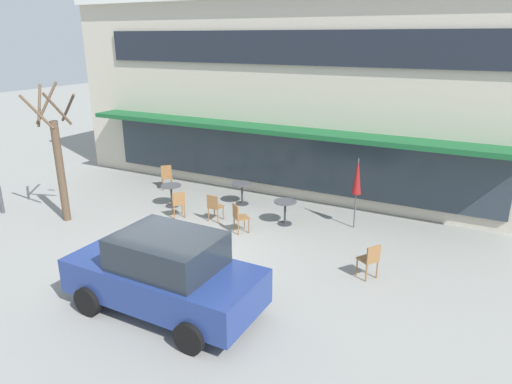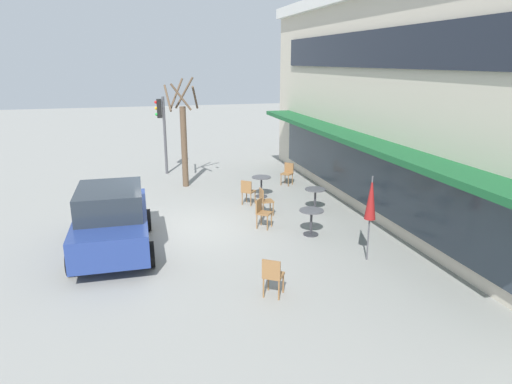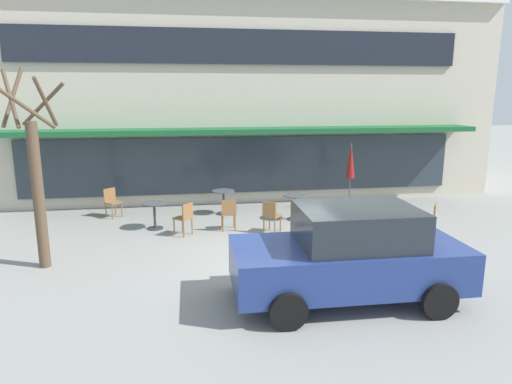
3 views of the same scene
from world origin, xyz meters
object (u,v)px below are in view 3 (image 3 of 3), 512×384
(cafe_table_by_tree, at_px, (154,211))
(cafe_chair_3, at_px, (112,200))
(cafe_table_near_wall, at_px, (295,203))
(cafe_chair_0, at_px, (229,212))
(street_tree, at_px, (36,179))
(cafe_chair_4, at_px, (271,214))
(patio_umbrella_green_folded, at_px, (351,161))
(cafe_table_streetside, at_px, (224,198))
(parked_sedan, at_px, (350,254))
(cafe_chair_1, at_px, (185,216))
(cafe_chair_2, at_px, (430,217))

(cafe_table_by_tree, distance_m, cafe_chair_3, 2.03)
(cafe_table_near_wall, relative_size, cafe_chair_0, 0.85)
(street_tree, bearing_deg, cafe_chair_4, 17.36)
(cafe_table_by_tree, relative_size, patio_umbrella_green_folded, 0.35)
(cafe_table_by_tree, xyz_separation_m, cafe_chair_4, (3.16, -0.87, 0.01))
(cafe_table_streetside, distance_m, cafe_chair_0, 1.77)
(cafe_table_by_tree, relative_size, street_tree, 0.18)
(cafe_table_streetside, relative_size, parked_sedan, 0.18)
(cafe_table_streetside, xyz_separation_m, patio_umbrella_green_folded, (4.05, -0.23, 1.11))
(cafe_table_by_tree, height_order, cafe_chair_1, cafe_chair_1)
(patio_umbrella_green_folded, bearing_deg, cafe_table_streetside, 176.82)
(cafe_table_near_wall, relative_size, patio_umbrella_green_folded, 0.35)
(cafe_chair_4, relative_size, street_tree, 0.21)
(cafe_table_by_tree, distance_m, cafe_chair_1, 1.12)
(cafe_table_streetside, bearing_deg, cafe_table_by_tree, -147.56)
(cafe_chair_1, xyz_separation_m, cafe_chair_2, (6.46, -1.07, 0.00))
(cafe_chair_0, height_order, cafe_chair_4, same)
(cafe_chair_3, xyz_separation_m, street_tree, (-0.86, -4.06, 1.44))
(cafe_chair_2, xyz_separation_m, parked_sedan, (-3.48, -3.35, 0.35))
(cafe_table_streetside, relative_size, patio_umbrella_green_folded, 0.35)
(cafe_table_streetside, distance_m, cafe_chair_1, 2.37)
(cafe_table_by_tree, height_order, parked_sedan, parked_sedan)
(cafe_table_by_tree, height_order, patio_umbrella_green_folded, patio_umbrella_green_folded)
(cafe_table_near_wall, distance_m, cafe_table_streetside, 2.28)
(cafe_table_near_wall, height_order, cafe_chair_4, cafe_chair_4)
(cafe_chair_4, bearing_deg, patio_umbrella_green_folded, 33.51)
(patio_umbrella_green_folded, relative_size, parked_sedan, 0.52)
(cafe_chair_4, bearing_deg, cafe_table_streetside, 117.05)
(cafe_table_near_wall, height_order, cafe_chair_0, cafe_chair_0)
(street_tree, bearing_deg, patio_umbrella_green_folded, 23.56)
(cafe_chair_4, bearing_deg, cafe_chair_3, 152.40)
(patio_umbrella_green_folded, distance_m, cafe_chair_3, 7.57)
(cafe_chair_0, bearing_deg, cafe_chair_2, -14.27)
(cafe_table_streetside, bearing_deg, cafe_table_near_wall, -24.98)
(cafe_table_near_wall, height_order, parked_sedan, parked_sedan)
(cafe_table_near_wall, bearing_deg, patio_umbrella_green_folded, 20.33)
(cafe_table_streetside, relative_size, cafe_chair_3, 0.85)
(patio_umbrella_green_folded, relative_size, cafe_chair_4, 2.47)
(cafe_table_near_wall, xyz_separation_m, cafe_table_streetside, (-2.07, 0.96, 0.00))
(cafe_table_streetside, height_order, cafe_chair_4, cafe_chair_4)
(cafe_table_streetside, distance_m, street_tree, 5.95)
(cafe_table_near_wall, height_order, cafe_chair_1, cafe_chair_1)
(cafe_table_by_tree, xyz_separation_m, cafe_chair_0, (2.05, -0.47, 0.01))
(cafe_chair_2, bearing_deg, cafe_chair_1, 170.60)
(cafe_table_streetside, bearing_deg, cafe_chair_2, -30.63)
(cafe_chair_0, distance_m, street_tree, 4.97)
(cafe_chair_2, xyz_separation_m, street_tree, (-9.53, -0.75, 1.44))
(street_tree, bearing_deg, cafe_table_near_wall, 24.54)
(cafe_chair_2, height_order, cafe_chair_3, same)
(cafe_table_near_wall, bearing_deg, cafe_chair_2, -33.99)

